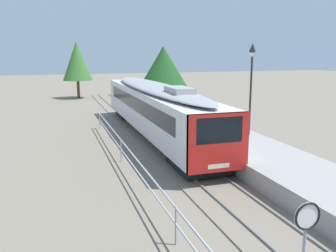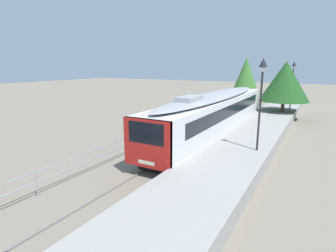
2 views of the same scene
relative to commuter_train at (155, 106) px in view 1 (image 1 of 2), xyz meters
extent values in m
plane|color=slate|center=(-3.00, -4.01, -2.15)|extent=(160.00, 160.00, 0.00)
cube|color=slate|center=(0.00, -4.01, -2.12)|extent=(3.20, 60.00, 0.06)
cube|color=slate|center=(-0.72, -4.01, -2.05)|extent=(0.08, 60.00, 0.08)
cube|color=slate|center=(0.72, -4.01, -2.05)|extent=(0.08, 60.00, 0.08)
cube|color=silver|center=(0.00, 0.11, -0.18)|extent=(2.80, 20.29, 2.55)
cube|color=red|center=(0.00, -9.94, -0.18)|extent=(2.80, 0.24, 2.55)
cube|color=black|center=(0.00, -10.02, 0.38)|extent=(2.13, 0.08, 1.12)
cube|color=black|center=(0.00, 0.11, 0.22)|extent=(2.82, 17.04, 0.92)
ellipsoid|color=#9EA0A5|center=(0.00, 0.11, 1.27)|extent=(2.69, 19.48, 0.44)
cube|color=#9EA0A5|center=(0.00, -4.97, 1.55)|extent=(1.10, 2.20, 0.36)
cube|color=#EAE5C6|center=(0.00, -10.01, -1.18)|extent=(1.00, 0.10, 0.20)
cube|color=black|center=(0.00, -7.64, -1.73)|extent=(2.24, 3.20, 0.55)
cube|color=black|center=(0.00, 7.85, -1.73)|extent=(2.24, 3.20, 0.55)
cube|color=#999691|center=(3.25, -4.01, -1.70)|extent=(3.90, 60.00, 0.90)
cylinder|color=#232328|center=(4.45, -4.86, 1.05)|extent=(0.12, 0.12, 4.60)
pyramid|color=#232328|center=(4.45, -4.86, 3.85)|extent=(0.34, 0.34, 0.50)
sphere|color=silver|center=(4.45, -4.86, 3.53)|extent=(0.24, 0.24, 0.24)
cylinder|color=#232328|center=(4.45, 13.01, 1.05)|extent=(0.12, 0.12, 4.60)
pyramid|color=#232328|center=(4.45, 13.01, 3.85)|extent=(0.34, 0.34, 0.50)
sphere|color=silver|center=(4.45, 13.01, 3.53)|extent=(0.24, 0.24, 0.24)
cylinder|color=white|center=(-1.84, -17.92, 0.35)|extent=(0.60, 0.03, 0.60)
torus|color=black|center=(-1.84, -17.93, 0.35)|extent=(0.61, 0.05, 0.61)
cube|color=#9EA0A5|center=(-3.30, -14.01, -0.95)|extent=(0.05, 36.00, 0.05)
cube|color=#9EA0A5|center=(-3.30, -14.01, -1.46)|extent=(0.05, 36.00, 0.05)
cylinder|color=#9EA0A5|center=(-3.30, -14.01, -1.52)|extent=(0.06, 0.06, 1.25)
cylinder|color=#9EA0A5|center=(-3.30, -5.01, -1.52)|extent=(0.06, 0.06, 1.25)
cylinder|color=#9EA0A5|center=(-3.30, 3.99, -1.52)|extent=(0.06, 0.06, 1.25)
cylinder|color=brown|center=(3.91, 10.83, -1.13)|extent=(0.36, 0.36, 2.03)
cone|color=#1E4C1E|center=(3.91, 10.83, 2.03)|extent=(5.19, 5.19, 4.28)
cylinder|color=brown|center=(-3.43, 23.64, -1.01)|extent=(0.36, 0.36, 2.28)
cone|color=#38702D|center=(-3.43, 23.64, 2.54)|extent=(3.62, 3.62, 4.82)
camera|label=1|loc=(-6.60, -23.56, 3.60)|focal=38.85mm
camera|label=2|loc=(7.43, -20.84, 3.72)|focal=28.75mm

